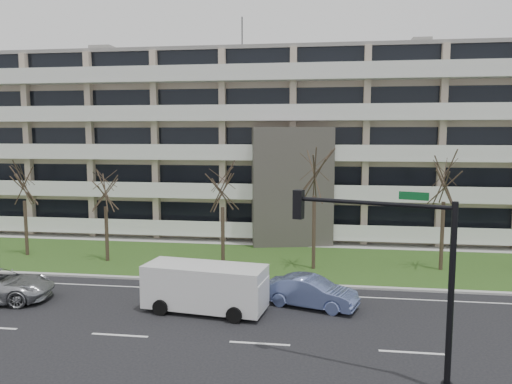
# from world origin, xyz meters

# --- Properties ---
(ground) EXTENTS (160.00, 160.00, 0.00)m
(ground) POSITION_xyz_m (0.00, 0.00, 0.00)
(ground) COLOR black
(ground) RESTS_ON ground
(grass_verge) EXTENTS (90.00, 10.00, 0.06)m
(grass_verge) POSITION_xyz_m (0.00, 13.00, 0.03)
(grass_verge) COLOR #2D501A
(grass_verge) RESTS_ON ground
(curb) EXTENTS (90.00, 0.35, 0.12)m
(curb) POSITION_xyz_m (0.00, 8.00, 0.06)
(curb) COLOR #B2B2AD
(curb) RESTS_ON ground
(sidewalk) EXTENTS (90.00, 2.00, 0.08)m
(sidewalk) POSITION_xyz_m (0.00, 18.50, 0.04)
(sidewalk) COLOR #B2B2AD
(sidewalk) RESTS_ON ground
(lane_edge_line) EXTENTS (90.00, 0.12, 0.01)m
(lane_edge_line) POSITION_xyz_m (0.00, 6.50, 0.01)
(lane_edge_line) COLOR white
(lane_edge_line) RESTS_ON ground
(apartment_building) EXTENTS (60.50, 15.10, 18.75)m
(apartment_building) POSITION_xyz_m (-0.01, 25.32, 7.61)
(apartment_building) COLOR #BEAA94
(apartment_building) RESTS_ON ground
(blue_sedan) EXTENTS (4.86, 2.89, 1.51)m
(blue_sedan) POSITION_xyz_m (1.92, 4.68, 0.76)
(blue_sedan) COLOR #6F81C0
(blue_sedan) RESTS_ON ground
(white_van) EXTENTS (6.07, 2.99, 2.26)m
(white_van) POSITION_xyz_m (-3.02, 3.36, 1.35)
(white_van) COLOR white
(white_van) RESTS_ON ground
(traffic_signal) EXTENTS (5.47, 2.07, 6.62)m
(traffic_signal) POSITION_xyz_m (4.88, -2.35, 4.29)
(traffic_signal) COLOR black
(traffic_signal) RESTS_ON ground
(tree_1) EXTENTS (3.47, 3.47, 6.93)m
(tree_1) POSITION_xyz_m (-18.11, 12.33, 5.39)
(tree_1) COLOR #382B21
(tree_1) RESTS_ON ground
(tree_2) EXTENTS (3.31, 3.31, 6.62)m
(tree_2) POSITION_xyz_m (-11.84, 11.61, 5.14)
(tree_2) COLOR #382B21
(tree_2) RESTS_ON ground
(tree_3) EXTENTS (3.48, 3.48, 6.96)m
(tree_3) POSITION_xyz_m (-3.86, 11.20, 5.41)
(tree_3) COLOR #382B21
(tree_3) RESTS_ON ground
(tree_4) EXTENTS (4.17, 4.17, 8.33)m
(tree_4) POSITION_xyz_m (1.87, 11.56, 6.48)
(tree_4) COLOR #382B21
(tree_4) RESTS_ON ground
(tree_5) EXTENTS (3.87, 3.87, 7.75)m
(tree_5) POSITION_xyz_m (9.77, 12.43, 6.02)
(tree_5) COLOR #382B21
(tree_5) RESTS_ON ground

